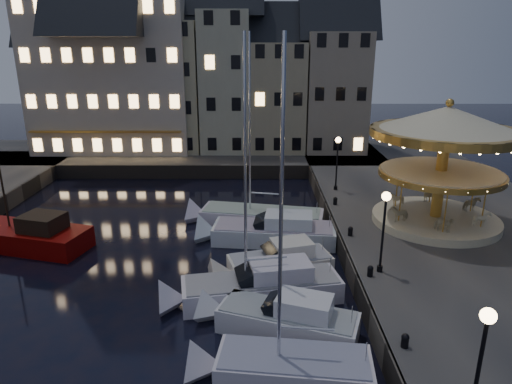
{
  "coord_description": "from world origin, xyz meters",
  "views": [
    {
      "loc": [
        1.08,
        -19.48,
        12.08
      ],
      "look_at": [
        1.0,
        8.0,
        3.2
      ],
      "focal_mm": 32.0,
      "sensor_mm": 36.0,
      "label": 1
    }
  ],
  "objects_px": {
    "streetlamp_a": "(481,355)",
    "red_fishing_boat": "(27,237)",
    "motorboat_a": "(278,369)",
    "bollard_b": "(370,270)",
    "streetlamp_c": "(337,156)",
    "bollard_d": "(335,201)",
    "motorboat_b": "(278,319)",
    "motorboat_f": "(254,217)",
    "streetlamp_b": "(384,221)",
    "bollard_a": "(405,340)",
    "motorboat_c": "(254,288)",
    "bollard_c": "(350,231)",
    "motorboat_e": "(268,232)",
    "motorboat_d": "(273,265)",
    "carousel": "(445,143)"
  },
  "relations": [
    {
      "from": "streetlamp_a",
      "to": "red_fishing_boat",
      "type": "height_order",
      "value": "red_fishing_boat"
    },
    {
      "from": "motorboat_a",
      "to": "bollard_b",
      "type": "bearing_deg",
      "value": 50.75
    },
    {
      "from": "streetlamp_c",
      "to": "bollard_d",
      "type": "bearing_deg",
      "value": -99.73
    },
    {
      "from": "motorboat_b",
      "to": "motorboat_f",
      "type": "relative_size",
      "value": 0.56
    },
    {
      "from": "bollard_b",
      "to": "red_fishing_boat",
      "type": "xyz_separation_m",
      "value": [
        -19.87,
        6.13,
        -0.89
      ]
    },
    {
      "from": "streetlamp_b",
      "to": "bollard_a",
      "type": "distance_m",
      "value": 6.5
    },
    {
      "from": "motorboat_c",
      "to": "motorboat_b",
      "type": "bearing_deg",
      "value": -67.29
    },
    {
      "from": "bollard_c",
      "to": "motorboat_b",
      "type": "distance_m",
      "value": 9.02
    },
    {
      "from": "streetlamp_a",
      "to": "bollard_a",
      "type": "bearing_deg",
      "value": 98.53
    },
    {
      "from": "bollard_a",
      "to": "bollard_b",
      "type": "height_order",
      "value": "same"
    },
    {
      "from": "bollard_a",
      "to": "bollard_c",
      "type": "distance_m",
      "value": 10.5
    },
    {
      "from": "bollard_b",
      "to": "bollard_d",
      "type": "relative_size",
      "value": 1.0
    },
    {
      "from": "streetlamp_c",
      "to": "motorboat_e",
      "type": "distance_m",
      "value": 9.48
    },
    {
      "from": "bollard_a",
      "to": "motorboat_d",
      "type": "xyz_separation_m",
      "value": [
        -4.68,
        7.94,
        -0.97
      ]
    },
    {
      "from": "bollard_b",
      "to": "streetlamp_c",
      "type": "bearing_deg",
      "value": 87.55
    },
    {
      "from": "streetlamp_b",
      "to": "bollard_d",
      "type": "distance_m",
      "value": 10.3
    },
    {
      "from": "bollard_b",
      "to": "motorboat_a",
      "type": "distance_m",
      "value": 7.54
    },
    {
      "from": "bollard_d",
      "to": "motorboat_a",
      "type": "height_order",
      "value": "motorboat_a"
    },
    {
      "from": "motorboat_d",
      "to": "red_fishing_boat",
      "type": "xyz_separation_m",
      "value": [
        -15.19,
        3.69,
        0.07
      ]
    },
    {
      "from": "motorboat_d",
      "to": "motorboat_f",
      "type": "bearing_deg",
      "value": 98.23
    },
    {
      "from": "bollard_c",
      "to": "motorboat_a",
      "type": "distance_m",
      "value": 11.82
    },
    {
      "from": "bollard_c",
      "to": "carousel",
      "type": "relative_size",
      "value": 0.06
    },
    {
      "from": "streetlamp_b",
      "to": "motorboat_a",
      "type": "relative_size",
      "value": 0.37
    },
    {
      "from": "motorboat_f",
      "to": "bollard_c",
      "type": "bearing_deg",
      "value": -40.67
    },
    {
      "from": "red_fishing_boat",
      "to": "carousel",
      "type": "height_order",
      "value": "carousel"
    },
    {
      "from": "bollard_a",
      "to": "red_fishing_boat",
      "type": "height_order",
      "value": "red_fishing_boat"
    },
    {
      "from": "bollard_c",
      "to": "motorboat_f",
      "type": "xyz_separation_m",
      "value": [
        -5.77,
        4.96,
        -1.07
      ]
    },
    {
      "from": "streetlamp_c",
      "to": "bollard_d",
      "type": "relative_size",
      "value": 7.32
    },
    {
      "from": "motorboat_c",
      "to": "carousel",
      "type": "xyz_separation_m",
      "value": [
        11.47,
        7.11,
        5.76
      ]
    },
    {
      "from": "bollard_a",
      "to": "bollard_b",
      "type": "relative_size",
      "value": 1.0
    },
    {
      "from": "streetlamp_b",
      "to": "motorboat_d",
      "type": "xyz_separation_m",
      "value": [
        -5.28,
        1.94,
        -3.38
      ]
    },
    {
      "from": "streetlamp_b",
      "to": "bollard_a",
      "type": "relative_size",
      "value": 7.32
    },
    {
      "from": "streetlamp_a",
      "to": "motorboat_c",
      "type": "relative_size",
      "value": 0.35
    },
    {
      "from": "streetlamp_b",
      "to": "streetlamp_c",
      "type": "distance_m",
      "value": 13.5
    },
    {
      "from": "motorboat_b",
      "to": "bollard_b",
      "type": "bearing_deg",
      "value": 30.43
    },
    {
      "from": "bollard_d",
      "to": "motorboat_b",
      "type": "height_order",
      "value": "motorboat_b"
    },
    {
      "from": "bollard_b",
      "to": "bollard_d",
      "type": "height_order",
      "value": "same"
    },
    {
      "from": "motorboat_b",
      "to": "motorboat_e",
      "type": "relative_size",
      "value": 0.8
    },
    {
      "from": "streetlamp_b",
      "to": "motorboat_e",
      "type": "relative_size",
      "value": 0.47
    },
    {
      "from": "streetlamp_b",
      "to": "motorboat_c",
      "type": "relative_size",
      "value": 0.35
    },
    {
      "from": "bollard_c",
      "to": "motorboat_c",
      "type": "distance_m",
      "value": 7.69
    },
    {
      "from": "streetlamp_c",
      "to": "bollard_b",
      "type": "height_order",
      "value": "streetlamp_c"
    },
    {
      "from": "motorboat_f",
      "to": "bollard_b",
      "type": "bearing_deg",
      "value": -59.91
    },
    {
      "from": "bollard_d",
      "to": "bollard_b",
      "type": "bearing_deg",
      "value": -90.0
    },
    {
      "from": "motorboat_b",
      "to": "motorboat_f",
      "type": "xyz_separation_m",
      "value": [
        -1.17,
        12.66,
        -0.11
      ]
    },
    {
      "from": "motorboat_c",
      "to": "streetlamp_b",
      "type": "bearing_deg",
      "value": 5.23
    },
    {
      "from": "motorboat_b",
      "to": "red_fishing_boat",
      "type": "relative_size",
      "value": 0.82
    },
    {
      "from": "motorboat_b",
      "to": "motorboat_c",
      "type": "relative_size",
      "value": 0.6
    },
    {
      "from": "motorboat_d",
      "to": "motorboat_c",
      "type": "bearing_deg",
      "value": -111.91
    },
    {
      "from": "bollard_d",
      "to": "bollard_c",
      "type": "bearing_deg",
      "value": -90.0
    }
  ]
}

